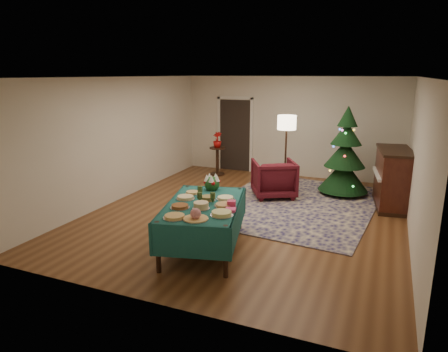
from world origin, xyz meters
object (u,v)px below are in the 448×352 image
at_px(gift_box, 231,204).
at_px(armchair, 274,177).
at_px(christmas_tree, 345,155).
at_px(side_table, 217,161).
at_px(potted_plant, 217,143).
at_px(piano, 393,179).
at_px(floor_lamp, 287,127).
at_px(buffet_table, 204,212).

height_order(gift_box, armchair, armchair).
relative_size(gift_box, christmas_tree, 0.06).
bearing_deg(side_table, potted_plant, 0.00).
height_order(christmas_tree, piano, christmas_tree).
bearing_deg(christmas_tree, piano, -27.01).
xyz_separation_m(gift_box, christmas_tree, (1.25, 3.98, 0.11)).
distance_m(gift_box, christmas_tree, 4.18).
xyz_separation_m(floor_lamp, side_table, (-2.12, 0.79, -1.16)).
height_order(armchair, potted_plant, potted_plant).
relative_size(potted_plant, christmas_tree, 0.20).
distance_m(gift_box, potted_plant, 5.08).
relative_size(gift_box, potted_plant, 0.29).
bearing_deg(gift_box, potted_plant, 115.93).
bearing_deg(side_table, christmas_tree, -9.53).
height_order(gift_box, piano, piano).
distance_m(floor_lamp, piano, 2.60).
xyz_separation_m(gift_box, potted_plant, (-2.22, 4.56, 0.08)).
height_order(buffet_table, piano, piano).
relative_size(buffet_table, gift_box, 17.86).
bearing_deg(gift_box, armchair, 93.69).
xyz_separation_m(side_table, piano, (4.52, -1.12, 0.23)).
bearing_deg(piano, buffet_table, -128.93).
height_order(floor_lamp, piano, floor_lamp).
distance_m(floor_lamp, christmas_tree, 1.49).
xyz_separation_m(armchair, piano, (2.51, 0.28, 0.13)).
bearing_deg(armchair, floor_lamp, -127.73).
bearing_deg(piano, gift_box, -123.74).
xyz_separation_m(potted_plant, christmas_tree, (3.47, -0.58, 0.03)).
distance_m(armchair, christmas_tree, 1.73).
relative_size(buffet_table, potted_plant, 5.20).
relative_size(buffet_table, side_table, 2.82).
relative_size(armchair, floor_lamp, 0.52).
height_order(buffet_table, armchair, armchair).
relative_size(side_table, christmas_tree, 0.38).
relative_size(floor_lamp, potted_plant, 4.29).
bearing_deg(armchair, potted_plant, -62.41).
relative_size(armchair, potted_plant, 2.24).
xyz_separation_m(side_table, potted_plant, (0.00, 0.00, 0.52)).
bearing_deg(potted_plant, piano, -13.90).
height_order(potted_plant, piano, piano).
bearing_deg(side_table, gift_box, -64.07).
bearing_deg(potted_plant, christmas_tree, -9.53).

